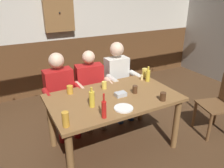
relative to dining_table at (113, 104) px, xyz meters
The scene contains 21 objects.
ground_plane 0.67m from the dining_table, 90.00° to the right, with size 8.05×8.05×0.00m, color #4C331E.
back_wall_upper 2.48m from the dining_table, 90.00° to the left, with size 6.71×0.12×1.40m, color beige.
back_wall_wainscot 2.21m from the dining_table, 90.00° to the left, with size 6.71×0.12×1.09m, color brown.
dining_table is the anchor object (origin of this frame).
person_0 0.86m from the dining_table, 124.23° to the left, with size 0.55×0.52×1.21m.
person_1 0.72m from the dining_table, 90.76° to the left, with size 0.59×0.56×1.18m.
person_2 0.87m from the dining_table, 55.95° to the left, with size 0.51×0.50×1.26m.
chair_empty_near_right 1.63m from the dining_table, 15.44° to the right, with size 0.54×0.54×0.88m.
table_candle 0.71m from the dining_table, 24.03° to the left, with size 0.04×0.04×0.08m, color #F9E08C.
condiment_caddy 0.16m from the dining_table, 22.72° to the right, with size 0.14×0.10×0.05m, color #B2B7BC.
plate_0 0.35m from the dining_table, 98.51° to the right, with size 0.22×0.22×0.01m, color white.
bottle_0 0.55m from the dining_table, 129.51° to the right, with size 0.05×0.05×0.28m.
bottle_1 0.74m from the dining_table, 16.61° to the left, with size 0.06×0.06×0.22m.
bottle_2 0.42m from the dining_table, 161.31° to the right, with size 0.06×0.06×0.24m.
pint_glass_0 0.63m from the dining_table, 38.61° to the right, with size 0.07×0.07×0.10m, color #4C2D19.
pint_glass_1 0.83m from the dining_table, 153.49° to the right, with size 0.07×0.07×0.16m, color gold.
pint_glass_2 0.83m from the dining_table, 25.82° to the left, with size 0.08×0.08×0.14m, color #E5C64C.
pint_glass_3 0.59m from the dining_table, 143.23° to the left, with size 0.08×0.08×0.11m, color gold.
pint_glass_4 0.31m from the dining_table, 89.75° to the left, with size 0.07×0.07×0.11m, color #E5C64C.
pint_glass_5 0.34m from the dining_table, ahead, with size 0.06×0.06×0.10m, color #4C2D19.
wall_dart_cabinet 2.28m from the dining_table, 91.22° to the left, with size 0.56×0.15×0.70m.
Camera 1 is at (-1.18, -2.06, 2.00)m, focal length 35.18 mm.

